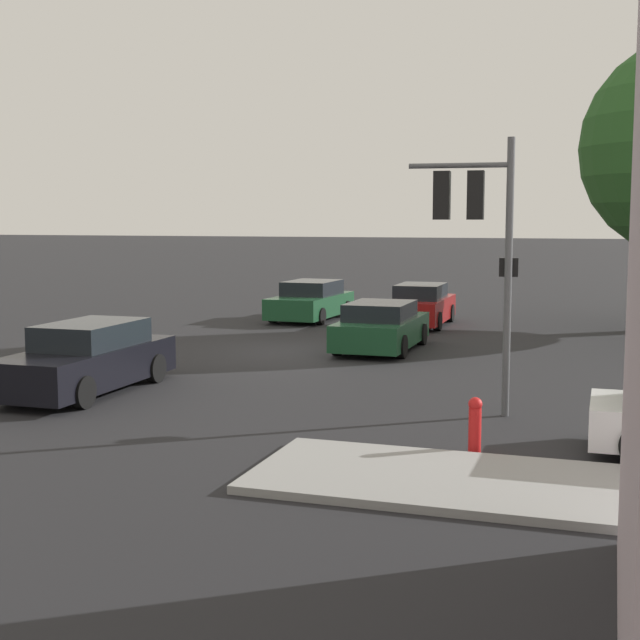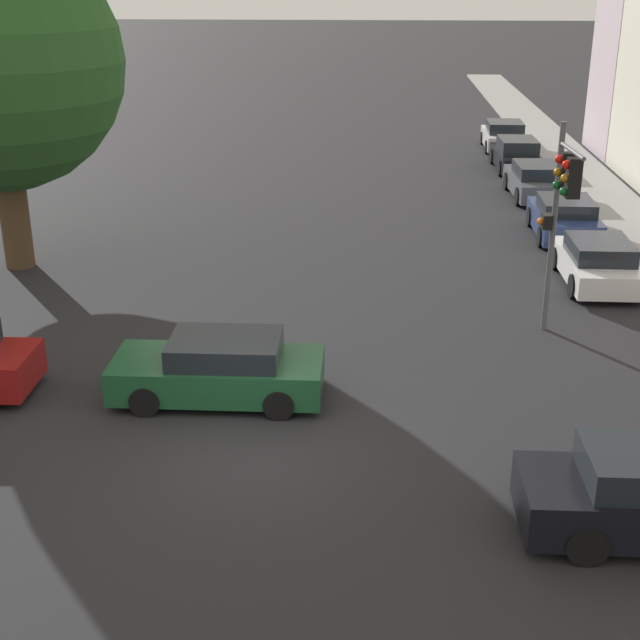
# 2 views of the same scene
# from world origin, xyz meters

# --- Properties ---
(ground_plane) EXTENTS (300.00, 300.00, 0.00)m
(ground_plane) POSITION_xyz_m (0.00, 0.00, 0.00)
(ground_plane) COLOR black
(sidewalk_strip) EXTENTS (2.80, 60.00, 0.12)m
(sidewalk_strip) POSITION_xyz_m (11.26, 33.67, 0.06)
(sidewalk_strip) COLOR gray
(sidewalk_strip) RESTS_ON ground_plane
(traffic_signal) EXTENTS (0.65, 2.04, 5.18)m
(traffic_signal) POSITION_xyz_m (6.59, 6.08, 3.61)
(traffic_signal) COLOR #515456
(traffic_signal) RESTS_ON ground_plane
(crossing_car_1) EXTENTS (4.41, 2.02, 1.37)m
(crossing_car_1) POSITION_xyz_m (-0.90, 2.34, 0.66)
(crossing_car_1) COLOR #194728
(crossing_car_1) RESTS_ON ground_plane
(parked_car_0) EXTENTS (1.98, 4.08, 1.34)m
(parked_car_0) POSITION_xyz_m (8.67, 10.24, 0.64)
(parked_car_0) COLOR silver
(parked_car_0) RESTS_ON ground_plane
(parked_car_1) EXTENTS (2.08, 4.11, 1.36)m
(parked_car_1) POSITION_xyz_m (8.66, 15.06, 0.66)
(parked_car_1) COLOR navy
(parked_car_1) RESTS_ON ground_plane
(parked_car_2) EXTENTS (2.05, 4.32, 1.38)m
(parked_car_2) POSITION_xyz_m (8.60, 20.61, 0.67)
(parked_car_2) COLOR #4C5156
(parked_car_2) RESTS_ON ground_plane
(parked_car_3) EXTENTS (1.97, 4.36, 1.43)m
(parked_car_3) POSITION_xyz_m (8.59, 25.82, 0.68)
(parked_car_3) COLOR black
(parked_car_3) RESTS_ON ground_plane
(parked_car_4) EXTENTS (2.09, 4.07, 1.40)m
(parked_car_4) POSITION_xyz_m (8.68, 30.80, 0.67)
(parked_car_4) COLOR silver
(parked_car_4) RESTS_ON ground_plane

